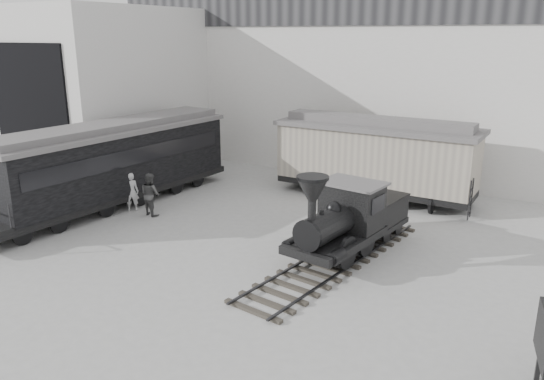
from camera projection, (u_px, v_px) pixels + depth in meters
The scene contains 8 objects.
ground at pixel (239, 283), 16.85m from camera, with size 90.00×90.00×0.00m, color #9E9E9B.
north_wall at pixel (391, 74), 27.80m from camera, with size 34.00×2.51×11.00m.
west_pavilion at pixel (120, 89), 30.72m from camera, with size 7.00×12.11×9.00m.
locomotive at pixel (346, 223), 18.61m from camera, with size 3.40×9.56×3.31m.
boxcar at pixel (375, 156), 25.10m from camera, with size 9.61×3.25×3.90m.
passenger_coach at pixel (115, 163), 24.05m from camera, with size 4.00×13.44×3.54m.
visitor_a at pixel (131, 192), 23.48m from camera, with size 0.64×0.42×1.75m, color silver.
visitor_b at pixel (150, 194), 22.92m from camera, with size 0.91×0.71×1.88m, color #434343.
Camera 1 is at (8.43, -12.84, 7.61)m, focal length 35.00 mm.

